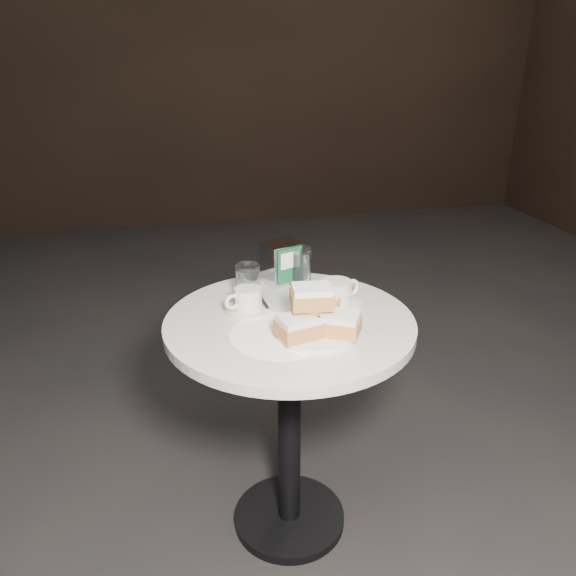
% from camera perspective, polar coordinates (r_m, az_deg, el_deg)
% --- Properties ---
extents(ground, '(7.00, 7.00, 0.00)m').
position_cam_1_polar(ground, '(2.01, 0.14, -22.50)').
color(ground, black).
rests_on(ground, ground).
extents(cafe_table, '(0.70, 0.70, 0.74)m').
position_cam_1_polar(cafe_table, '(1.66, 0.15, -9.26)').
color(cafe_table, black).
rests_on(cafe_table, ground).
extents(sugar_spill, '(0.29, 0.29, 0.00)m').
position_cam_1_polar(sugar_spill, '(1.48, -0.71, -4.72)').
color(sugar_spill, white).
rests_on(sugar_spill, cafe_table).
extents(beignet_plate, '(0.24, 0.23, 0.14)m').
position_cam_1_polar(beignet_plate, '(1.46, 2.91, -3.09)').
color(beignet_plate, silver).
rests_on(beignet_plate, cafe_table).
extents(coffee_cup_left, '(0.17, 0.17, 0.07)m').
position_cam_1_polar(coffee_cup_left, '(1.61, -4.12, -1.34)').
color(coffee_cup_left, silver).
rests_on(coffee_cup_left, cafe_table).
extents(coffee_cup_right, '(0.19, 0.19, 0.08)m').
position_cam_1_polar(coffee_cup_right, '(1.64, 4.96, -0.71)').
color(coffee_cup_right, white).
rests_on(coffee_cup_right, cafe_table).
extents(water_glass_left, '(0.08, 0.08, 0.11)m').
position_cam_1_polar(water_glass_left, '(1.66, -4.11, 0.43)').
color(water_glass_left, silver).
rests_on(water_glass_left, cafe_table).
extents(water_glass_right, '(0.07, 0.07, 0.12)m').
position_cam_1_polar(water_glass_right, '(1.78, 1.22, 2.24)').
color(water_glass_right, silver).
rests_on(water_glass_right, cafe_table).
extents(napkin_dispenser, '(0.14, 0.13, 0.13)m').
position_cam_1_polar(napkin_dispenser, '(1.79, -0.65, 2.61)').
color(napkin_dispenser, silver).
rests_on(napkin_dispenser, cafe_table).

